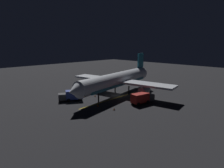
{
  "coord_description": "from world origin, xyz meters",
  "views": [
    {
      "loc": [
        -35.78,
        37.84,
        14.14
      ],
      "look_at": [
        0.0,
        2.0,
        3.5
      ],
      "focal_mm": 30.82,
      "sensor_mm": 36.0,
      "label": 1
    }
  ],
  "objects_px": {
    "catering_truck": "(142,98)",
    "ground_crew_worker": "(79,95)",
    "baggage_truck": "(72,96)",
    "traffic_cone_near_right": "(98,106)",
    "traffic_cone_near_left": "(65,97)",
    "traffic_cone_far": "(95,96)",
    "airliner": "(118,80)",
    "traffic_cone_under_wing": "(114,109)"
  },
  "relations": [
    {
      "from": "airliner",
      "to": "catering_truck",
      "type": "xyz_separation_m",
      "value": [
        -9.62,
        1.95,
        -2.94
      ]
    },
    {
      "from": "baggage_truck",
      "to": "ground_crew_worker",
      "type": "height_order",
      "value": "baggage_truck"
    },
    {
      "from": "airliner",
      "to": "catering_truck",
      "type": "relative_size",
      "value": 5.81
    },
    {
      "from": "baggage_truck",
      "to": "traffic_cone_far",
      "type": "relative_size",
      "value": 11.1
    },
    {
      "from": "traffic_cone_near_left",
      "to": "traffic_cone_under_wing",
      "type": "distance_m",
      "value": 16.03
    },
    {
      "from": "catering_truck",
      "to": "ground_crew_worker",
      "type": "distance_m",
      "value": 16.66
    },
    {
      "from": "baggage_truck",
      "to": "traffic_cone_near_left",
      "type": "bearing_deg",
      "value": 1.29
    },
    {
      "from": "traffic_cone_near_left",
      "to": "catering_truck",
      "type": "bearing_deg",
      "value": -148.48
    },
    {
      "from": "baggage_truck",
      "to": "traffic_cone_near_left",
      "type": "distance_m",
      "value": 3.44
    },
    {
      "from": "traffic_cone_near_right",
      "to": "traffic_cone_under_wing",
      "type": "relative_size",
      "value": 1.0
    },
    {
      "from": "baggage_truck",
      "to": "traffic_cone_far",
      "type": "distance_m",
      "value": 6.72
    },
    {
      "from": "catering_truck",
      "to": "traffic_cone_near_right",
      "type": "distance_m",
      "value": 10.74
    },
    {
      "from": "catering_truck",
      "to": "traffic_cone_far",
      "type": "bearing_deg",
      "value": 17.67
    },
    {
      "from": "ground_crew_worker",
      "to": "traffic_cone_near_right",
      "type": "height_order",
      "value": "ground_crew_worker"
    },
    {
      "from": "ground_crew_worker",
      "to": "traffic_cone_near_right",
      "type": "relative_size",
      "value": 3.16
    },
    {
      "from": "airliner",
      "to": "traffic_cone_near_left",
      "type": "distance_m",
      "value": 15.22
    },
    {
      "from": "traffic_cone_near_left",
      "to": "airliner",
      "type": "bearing_deg",
      "value": -121.38
    },
    {
      "from": "catering_truck",
      "to": "traffic_cone_near_right",
      "type": "relative_size",
      "value": 11.51
    },
    {
      "from": "airliner",
      "to": "traffic_cone_near_right",
      "type": "height_order",
      "value": "airliner"
    },
    {
      "from": "traffic_cone_under_wing",
      "to": "traffic_cone_far",
      "type": "bearing_deg",
      "value": -19.9
    },
    {
      "from": "airliner",
      "to": "traffic_cone_near_left",
      "type": "relative_size",
      "value": 66.92
    },
    {
      "from": "traffic_cone_near_right",
      "to": "catering_truck",
      "type": "bearing_deg",
      "value": -122.55
    },
    {
      "from": "traffic_cone_near_left",
      "to": "traffic_cone_near_right",
      "type": "bearing_deg",
      "value": -172.19
    },
    {
      "from": "baggage_truck",
      "to": "traffic_cone_far",
      "type": "bearing_deg",
      "value": -101.85
    },
    {
      "from": "ground_crew_worker",
      "to": "traffic_cone_under_wing",
      "type": "height_order",
      "value": "ground_crew_worker"
    },
    {
      "from": "catering_truck",
      "to": "ground_crew_worker",
      "type": "height_order",
      "value": "catering_truck"
    },
    {
      "from": "traffic_cone_near_left",
      "to": "traffic_cone_far",
      "type": "xyz_separation_m",
      "value": [
        -4.63,
        -6.56,
        0.0
      ]
    },
    {
      "from": "airliner",
      "to": "traffic_cone_under_wing",
      "type": "xyz_separation_m",
      "value": [
        -8.19,
        10.03,
        -4.0
      ]
    },
    {
      "from": "traffic_cone_near_right",
      "to": "traffic_cone_far",
      "type": "relative_size",
      "value": 1.0
    },
    {
      "from": "baggage_truck",
      "to": "ground_crew_worker",
      "type": "xyz_separation_m",
      "value": [
        0.74,
        -2.76,
        -0.43
      ]
    },
    {
      "from": "traffic_cone_far",
      "to": "baggage_truck",
      "type": "bearing_deg",
      "value": 78.15
    },
    {
      "from": "traffic_cone_near_left",
      "to": "baggage_truck",
      "type": "bearing_deg",
      "value": -178.71
    },
    {
      "from": "traffic_cone_near_right",
      "to": "traffic_cone_far",
      "type": "bearing_deg",
      "value": -35.91
    },
    {
      "from": "airliner",
      "to": "baggage_truck",
      "type": "distance_m",
      "value": 13.53
    },
    {
      "from": "traffic_cone_near_left",
      "to": "traffic_cone_far",
      "type": "bearing_deg",
      "value": -125.21
    },
    {
      "from": "baggage_truck",
      "to": "traffic_cone_under_wing",
      "type": "distance_m",
      "value": 12.85
    },
    {
      "from": "traffic_cone_under_wing",
      "to": "traffic_cone_far",
      "type": "xyz_separation_m",
      "value": [
        11.21,
        -4.06,
        0.0
      ]
    },
    {
      "from": "ground_crew_worker",
      "to": "traffic_cone_near_left",
      "type": "xyz_separation_m",
      "value": [
        2.53,
        2.83,
        -0.64
      ]
    },
    {
      "from": "traffic_cone_near_left",
      "to": "traffic_cone_under_wing",
      "type": "height_order",
      "value": "same"
    },
    {
      "from": "catering_truck",
      "to": "traffic_cone_near_left",
      "type": "height_order",
      "value": "catering_truck"
    },
    {
      "from": "airliner",
      "to": "traffic_cone_near_left",
      "type": "bearing_deg",
      "value": 58.62
    },
    {
      "from": "airliner",
      "to": "ground_crew_worker",
      "type": "xyz_separation_m",
      "value": [
        5.12,
        9.7,
        -3.37
      ]
    }
  ]
}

